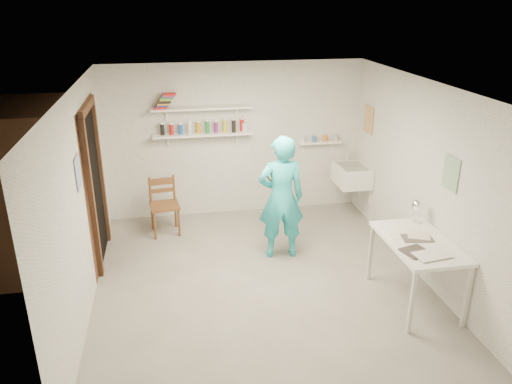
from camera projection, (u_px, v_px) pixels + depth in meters
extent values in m
cube|color=slate|center=(262.00, 283.00, 6.16)|extent=(4.00, 4.50, 0.02)
cube|color=silver|center=(263.00, 86.00, 5.27)|extent=(4.00, 4.50, 0.02)
cube|color=silver|center=(235.00, 140.00, 7.78)|extent=(4.00, 0.02, 2.40)
cube|color=silver|center=(321.00, 304.00, 3.65)|extent=(4.00, 0.02, 2.40)
cube|color=silver|center=(80.00, 205.00, 5.38)|extent=(0.02, 4.50, 2.40)
cube|color=silver|center=(425.00, 182.00, 6.05)|extent=(0.02, 4.50, 2.40)
cube|color=black|center=(95.00, 187.00, 6.42)|extent=(0.02, 0.90, 2.00)
cube|color=brown|center=(36.00, 187.00, 6.28)|extent=(1.40, 1.50, 2.10)
cube|color=brown|center=(87.00, 107.00, 6.04)|extent=(0.06, 1.05, 0.10)
cube|color=brown|center=(92.00, 202.00, 5.97)|extent=(0.06, 0.10, 2.00)
cube|color=brown|center=(101.00, 175.00, 6.88)|extent=(0.06, 0.10, 2.00)
cube|color=white|center=(203.00, 134.00, 7.53)|extent=(1.50, 0.22, 0.03)
cube|color=white|center=(202.00, 108.00, 7.38)|extent=(1.50, 0.22, 0.03)
cube|color=white|center=(319.00, 142.00, 7.95)|extent=(0.70, 0.14, 0.03)
cube|color=#334C7F|center=(78.00, 172.00, 5.30)|extent=(0.01, 0.28, 0.36)
cube|color=#995933|center=(368.00, 119.00, 7.56)|extent=(0.01, 0.34, 0.42)
cube|color=#3F724C|center=(451.00, 173.00, 5.43)|extent=(0.01, 0.30, 0.38)
cube|color=white|center=(352.00, 175.00, 7.74)|extent=(0.48, 0.60, 0.30)
imported|color=#28BDC9|center=(281.00, 198.00, 6.52)|extent=(0.63, 0.42, 1.68)
cylinder|color=#F6EAA8|center=(277.00, 172.00, 6.62)|extent=(0.30, 0.05, 0.30)
cube|color=brown|center=(164.00, 206.00, 7.29)|extent=(0.45, 0.44, 0.88)
cube|color=white|center=(415.00, 271.00, 5.65)|extent=(0.70, 1.17, 0.78)
sphere|color=white|center=(418.00, 205.00, 5.89)|extent=(0.15, 0.15, 0.15)
cylinder|color=black|center=(160.00, 130.00, 7.38)|extent=(0.06, 0.06, 0.17)
cylinder|color=red|center=(170.00, 129.00, 7.41)|extent=(0.06, 0.06, 0.17)
cylinder|color=blue|center=(179.00, 129.00, 7.43)|extent=(0.06, 0.06, 0.17)
cylinder|color=white|center=(189.00, 128.00, 7.45)|extent=(0.06, 0.06, 0.17)
cylinder|color=orange|center=(198.00, 128.00, 7.48)|extent=(0.06, 0.06, 0.17)
cylinder|color=#268C3F|center=(208.00, 128.00, 7.50)|extent=(0.06, 0.06, 0.17)
cylinder|color=#8C268C|center=(217.00, 127.00, 7.52)|extent=(0.06, 0.06, 0.17)
cylinder|color=gold|center=(226.00, 127.00, 7.55)|extent=(0.06, 0.06, 0.17)
cylinder|color=black|center=(235.00, 126.00, 7.57)|extent=(0.06, 0.06, 0.17)
cylinder|color=red|center=(244.00, 126.00, 7.59)|extent=(0.06, 0.06, 0.17)
cube|color=red|center=(161.00, 108.00, 7.27)|extent=(0.18, 0.14, 0.03)
cube|color=#1933A5|center=(162.00, 106.00, 7.26)|extent=(0.18, 0.14, 0.03)
cube|color=orange|center=(163.00, 104.00, 7.25)|extent=(0.18, 0.14, 0.03)
cube|color=black|center=(165.00, 102.00, 7.25)|extent=(0.18, 0.14, 0.03)
cube|color=yellow|center=(166.00, 100.00, 7.24)|extent=(0.18, 0.14, 0.03)
cube|color=#338C4C|center=(167.00, 98.00, 7.23)|extent=(0.18, 0.14, 0.03)
cube|color=#8C3F8C|center=(168.00, 96.00, 7.23)|extent=(0.18, 0.14, 0.03)
cube|color=red|center=(170.00, 94.00, 7.22)|extent=(0.18, 0.14, 0.03)
cylinder|color=silver|center=(307.00, 139.00, 7.90)|extent=(0.07, 0.07, 0.09)
cylinder|color=#335999|center=(315.00, 139.00, 7.92)|extent=(0.07, 0.07, 0.09)
cylinder|color=orange|center=(324.00, 138.00, 7.94)|extent=(0.07, 0.07, 0.09)
cylinder|color=#999999|center=(332.00, 138.00, 7.96)|extent=(0.07, 0.07, 0.09)
cube|color=silver|center=(419.00, 241.00, 5.51)|extent=(0.30, 0.22, 0.00)
cube|color=#4C4742|center=(419.00, 240.00, 5.51)|extent=(0.30, 0.22, 0.00)
cube|color=beige|center=(419.00, 240.00, 5.50)|extent=(0.30, 0.22, 0.00)
cube|color=#383330|center=(420.00, 240.00, 5.50)|extent=(0.30, 0.22, 0.00)
cube|color=silver|center=(420.00, 239.00, 5.50)|extent=(0.30, 0.22, 0.00)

